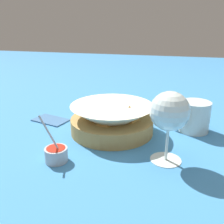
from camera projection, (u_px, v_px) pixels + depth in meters
name	position (u px, v px, depth m)	size (l,w,h in m)	color
ground_plane	(106.00, 135.00, 0.78)	(4.00, 4.00, 0.00)	teal
food_basket	(112.00, 120.00, 0.78)	(0.26, 0.26, 0.10)	#B2894C
sauce_cup	(56.00, 154.00, 0.62)	(0.07, 0.06, 0.12)	#B7B7BC
wine_glass	(169.00, 113.00, 0.59)	(0.10, 0.10, 0.18)	silver
beer_mug	(194.00, 118.00, 0.79)	(0.13, 0.09, 0.10)	silver
side_plate	(124.00, 103.00, 1.06)	(0.19, 0.19, 0.01)	white
napkin	(51.00, 119.00, 0.89)	(0.14, 0.10, 0.01)	#38608E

